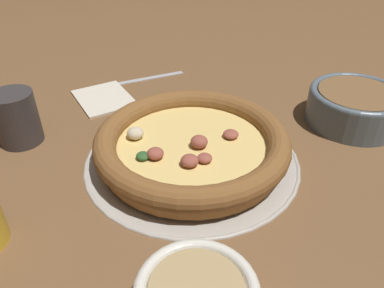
{
  "coord_description": "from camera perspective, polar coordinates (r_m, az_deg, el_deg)",
  "views": [
    {
      "loc": [
        -0.45,
        0.03,
        0.33
      ],
      "look_at": [
        0.0,
        0.0,
        0.03
      ],
      "focal_mm": 35.0,
      "sensor_mm": 36.0,
      "label": 1
    }
  ],
  "objects": [
    {
      "name": "ground_plane",
      "position": [
        0.56,
        0.0,
        -2.4
      ],
      "size": [
        3.0,
        3.0,
        0.0
      ],
      "primitive_type": "plane",
      "color": "brown"
    },
    {
      "name": "pizza_tray",
      "position": [
        0.56,
        0.0,
        -2.15
      ],
      "size": [
        0.32,
        0.32,
        0.01
      ],
      "color": "#B7B2A8",
      "rests_on": "ground_plane"
    },
    {
      "name": "pizza",
      "position": [
        0.54,
        -0.02,
        0.01
      ],
      "size": [
        0.28,
        0.28,
        0.04
      ],
      "color": "#A86B33",
      "rests_on": "pizza_tray"
    },
    {
      "name": "bowl_far",
      "position": [
        0.69,
        23.62,
        5.45
      ],
      "size": [
        0.16,
        0.16,
        0.06
      ],
      "color": "slate",
      "rests_on": "ground_plane"
    },
    {
      "name": "drinking_cup",
      "position": [
        0.64,
        -25.19,
        3.6
      ],
      "size": [
        0.07,
        0.07,
        0.08
      ],
      "color": "#383333",
      "rests_on": "ground_plane"
    },
    {
      "name": "napkin",
      "position": [
        0.74,
        -13.28,
        6.93
      ],
      "size": [
        0.15,
        0.14,
        0.01
      ],
      "rotation": [
        0.0,
        0.0,
        0.46
      ],
      "color": "beige",
      "rests_on": "ground_plane"
    },
    {
      "name": "fork",
      "position": [
        0.8,
        -8.69,
        9.55
      ],
      "size": [
        0.08,
        0.19,
        0.0
      ],
      "rotation": [
        0.0,
        0.0,
        8.21
      ],
      "color": "#B7B7BC",
      "rests_on": "ground_plane"
    }
  ]
}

